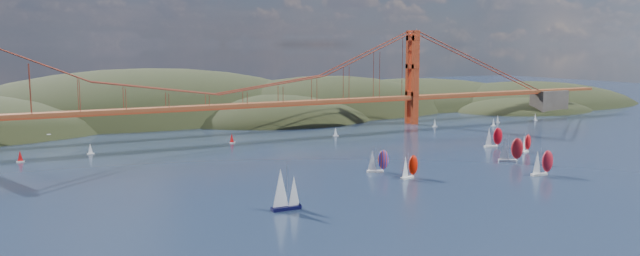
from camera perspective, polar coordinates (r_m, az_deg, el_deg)
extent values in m
plane|color=black|center=(162.88, 11.43, -9.20)|extent=(1200.00, 1200.00, 0.00)
ellipsoid|color=black|center=(434.44, -15.56, -1.06)|extent=(300.00, 180.00, 96.00)
ellipsoid|color=black|center=(446.98, 0.47, -0.09)|extent=(220.00, 140.00, 76.00)
ellipsoid|color=black|center=(397.85, -3.84, -0.35)|extent=(140.00, 110.00, 48.00)
ellipsoid|color=black|center=(511.12, 8.33, 1.12)|extent=(260.00, 160.00, 60.00)
ellipsoid|color=black|center=(536.61, 18.24, 1.28)|extent=(220.00, 150.00, 52.00)
ellipsoid|color=black|center=(476.35, 17.94, 1.04)|extent=(120.00, 90.00, 28.00)
cube|color=brown|center=(317.85, -9.39, 1.98)|extent=(440.00, 7.00, 1.60)
cube|color=#9B391D|center=(317.97, -9.39, 1.76)|extent=(440.00, 7.00, 0.80)
cube|color=#9B391D|center=(372.39, 8.43, 4.59)|extent=(4.00, 8.50, 55.00)
cube|color=#4C443D|center=(450.32, 20.19, 2.23)|extent=(24.00, 12.00, 16.00)
cube|color=brown|center=(458.66, 21.25, 3.27)|extent=(52.00, 7.00, 1.60)
cube|color=black|center=(179.18, -3.15, -7.33)|extent=(8.63, 2.65, 1.03)
cylinder|color=#99999E|center=(177.73, -3.04, -5.23)|extent=(0.13, 0.13, 12.37)
cone|color=white|center=(177.13, -3.62, -5.49)|extent=(4.94, 4.94, 10.89)
cone|color=white|center=(178.97, -2.40, -5.75)|extent=(3.53, 3.53, 8.66)
cube|color=silver|center=(221.84, 7.98, -4.52)|extent=(5.82, 2.77, 0.67)
cylinder|color=#99999E|center=(221.14, 8.05, -3.36)|extent=(0.08, 0.08, 8.41)
cone|color=white|center=(220.27, 7.82, -3.51)|extent=(3.76, 3.76, 7.40)
ellipsoid|color=#C91200|center=(223.29, 8.52, -3.37)|extent=(4.38, 3.28, 7.07)
cube|color=silver|center=(238.48, 19.40, -4.02)|extent=(6.45, 2.57, 0.75)
cylinder|color=#99999E|center=(237.74, 19.51, -2.81)|extent=(0.09, 0.09, 9.41)
cone|color=white|center=(236.92, 19.24, -2.95)|extent=(3.94, 3.94, 8.28)
ellipsoid|color=red|center=(239.82, 20.09, -2.87)|extent=(4.72, 3.31, 7.90)
cube|color=white|center=(262.74, 16.74, -2.85)|extent=(6.60, 5.45, 0.81)
cylinder|color=#99999E|center=(261.88, 16.86, -1.68)|extent=(0.10, 0.10, 10.13)
cone|color=white|center=(261.71, 16.52, -1.78)|extent=(5.27, 5.27, 8.91)
ellipsoid|color=#B1161D|center=(262.53, 17.58, -1.80)|extent=(5.57, 5.16, 8.51)
cube|color=white|center=(296.92, 15.35, -1.63)|extent=(6.49, 3.10, 0.75)
cylinder|color=#99999E|center=(296.33, 15.43, -0.66)|extent=(0.09, 0.09, 9.38)
cone|color=white|center=(295.67, 15.19, -0.76)|extent=(4.19, 4.19, 8.26)
ellipsoid|color=red|center=(297.98, 15.95, -0.72)|extent=(4.88, 3.66, 7.88)
cube|color=white|center=(286.76, 18.20, -2.07)|extent=(5.53, 3.21, 0.64)
cylinder|color=#99999E|center=(286.33, 18.26, -1.21)|extent=(0.08, 0.08, 8.01)
cone|color=white|center=(285.29, 18.15, -1.32)|extent=(3.82, 3.82, 7.05)
ellipsoid|color=red|center=(288.81, 18.47, -1.23)|extent=(4.31, 3.47, 6.73)
cube|color=white|center=(231.74, 5.03, -3.95)|extent=(5.95, 3.52, 0.69)
cylinder|color=#99999E|center=(230.91, 5.12, -2.81)|extent=(0.09, 0.09, 8.63)
cone|color=white|center=(230.71, 4.79, -2.93)|extent=(4.15, 4.15, 7.59)
ellipsoid|color=red|center=(231.61, 5.81, -2.90)|extent=(4.66, 3.78, 7.25)
cube|color=silver|center=(277.30, -25.71, -2.78)|extent=(3.00, 1.00, 0.50)
cone|color=red|center=(276.92, -25.73, -2.31)|extent=(2.00, 2.00, 4.20)
cube|color=silver|center=(285.66, -20.24, -2.21)|extent=(3.00, 1.00, 0.50)
cone|color=white|center=(285.28, -20.27, -1.75)|extent=(2.00, 2.00, 4.20)
cube|color=silver|center=(362.73, 10.44, 0.14)|extent=(3.00, 1.00, 0.50)
cone|color=white|center=(362.43, 10.45, 0.51)|extent=(2.00, 2.00, 4.20)
cube|color=silver|center=(373.09, 15.57, 0.19)|extent=(3.00, 1.00, 0.50)
cone|color=white|center=(372.81, 15.58, 0.55)|extent=(2.00, 2.00, 4.20)
cube|color=silver|center=(390.28, 15.93, 0.50)|extent=(3.00, 1.00, 0.50)
cone|color=white|center=(390.01, 15.94, 0.84)|extent=(2.00, 2.00, 4.20)
cube|color=silver|center=(407.72, 19.07, 0.66)|extent=(3.00, 1.00, 0.50)
cone|color=white|center=(407.46, 19.09, 0.99)|extent=(2.00, 2.00, 4.20)
cube|color=silver|center=(320.32, 1.43, -0.72)|extent=(3.00, 1.00, 0.50)
cone|color=white|center=(319.99, 1.43, -0.30)|extent=(2.00, 2.00, 4.20)
cube|color=silver|center=(300.47, -8.06, -1.35)|extent=(3.00, 1.00, 0.50)
cone|color=red|center=(300.12, -8.07, -0.90)|extent=(2.00, 2.00, 4.20)
ellipsoid|color=white|center=(145.68, -23.55, -0.54)|extent=(0.90, 0.25, 0.17)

